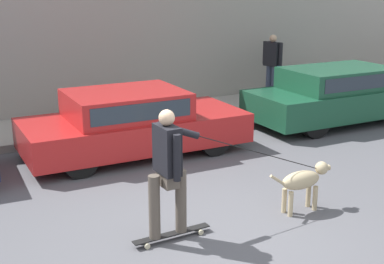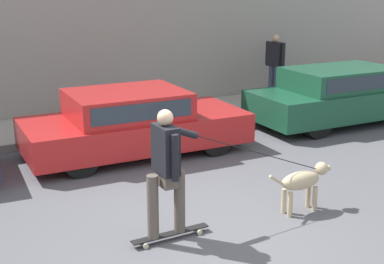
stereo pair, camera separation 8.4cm
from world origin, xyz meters
TOP-DOWN VIEW (x-y plane):
  - ground_plane at (0.00, 0.00)m, footprint 36.00×36.00m
  - back_wall at (0.00, 7.00)m, footprint 32.00×0.30m
  - sidewalk_curb at (0.00, 5.82)m, footprint 30.00×2.02m
  - parked_car_1 at (0.51, 3.69)m, footprint 4.17×1.83m
  - parked_car_2 at (5.65, 3.69)m, footprint 4.55×1.76m
  - dog at (1.70, 0.13)m, footprint 1.05×0.28m
  - skateboarder at (-0.37, 0.18)m, footprint 2.90×0.59m
  - pedestrian_with_bag at (5.35, 6.00)m, footprint 0.32×0.76m

SIDE VIEW (x-z plane):
  - ground_plane at x=0.00m, z-range 0.00..0.00m
  - sidewalk_curb at x=0.00m, z-range 0.00..0.16m
  - dog at x=1.70m, z-range 0.11..0.80m
  - parked_car_1 at x=0.51m, z-range -0.02..1.21m
  - parked_car_2 at x=5.65m, z-range 0.00..1.28m
  - skateboarder at x=-0.37m, z-range 0.12..1.83m
  - pedestrian_with_bag at x=5.35m, z-range 0.24..1.91m
  - back_wall at x=0.00m, z-range 0.00..5.15m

